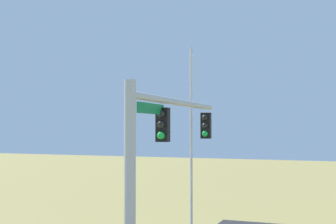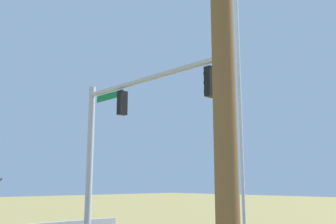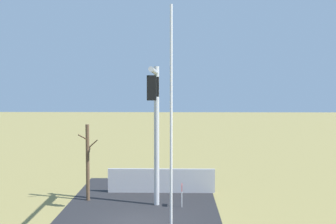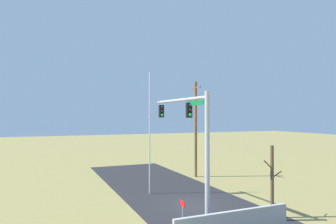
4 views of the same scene
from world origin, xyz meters
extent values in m
cylinder|color=#B2B5BA|center=(3.21, -0.80, 3.70)|extent=(0.28, 0.28, 7.40)
cylinder|color=#B2B5BA|center=(-0.43, -0.86, 7.05)|extent=(7.28, 0.33, 0.20)
cube|color=#0F7238|center=(1.90, -0.82, 6.77)|extent=(1.80, 0.06, 0.28)
cube|color=black|center=(1.03, -0.83, 6.35)|extent=(0.25, 0.36, 0.96)
sphere|color=black|center=(1.18, -0.83, 6.65)|extent=(0.22, 0.22, 0.22)
sphere|color=black|center=(1.18, -0.83, 6.35)|extent=(0.22, 0.22, 0.22)
sphere|color=green|center=(1.18, -0.83, 6.05)|extent=(0.22, 0.22, 0.22)
cube|color=black|center=(-3.49, -0.91, 6.35)|extent=(0.25, 0.36, 0.96)
sphere|color=black|center=(-3.34, -0.91, 6.65)|extent=(0.22, 0.22, 0.22)
sphere|color=black|center=(-3.34, -0.91, 6.35)|extent=(0.22, 0.22, 0.22)
sphere|color=green|center=(-3.34, -0.91, 6.05)|extent=(0.22, 0.22, 0.22)
cylinder|color=silver|center=(-4.04, -1.67, 4.71)|extent=(0.10, 0.10, 9.42)
cylinder|color=brown|center=(-8.42, 4.73, 4.70)|extent=(0.26, 0.26, 9.41)
camera|label=1|loc=(13.07, 3.98, 6.26)|focal=49.54mm
camera|label=2|loc=(-10.97, 8.00, 3.24)|focal=40.66mm
camera|label=3|loc=(-21.10, -1.90, 6.56)|focal=49.29mm
camera|label=4|loc=(18.19, -9.60, 5.96)|focal=32.57mm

